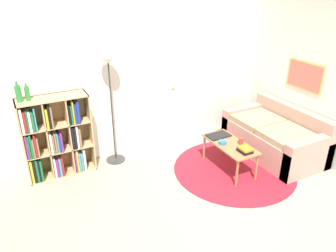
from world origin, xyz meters
The scene contains 14 objects.
ground_plane centered at (0.00, 0.00, 0.00)m, with size 14.00×14.00×0.00m, color gray.
wall_back centered at (0.01, 2.41, 1.29)m, with size 7.46×0.11×2.60m.
wall_right centered at (2.25, 1.19, 1.30)m, with size 0.08×5.38×2.60m.
rug centered at (0.88, 1.06, 0.00)m, with size 1.85×1.85×0.01m.
bookshelf centered at (-1.52, 2.19, 0.58)m, with size 0.96×0.34×1.20m.
floor_lamp centered at (-0.65, 2.16, 1.31)m, with size 0.30×0.30×1.68m.
couch centered at (1.81, 1.19, 0.28)m, with size 0.92×1.61×0.76m.
coffee_table centered at (0.80, 1.11, 0.39)m, with size 0.43×0.91×0.44m.
laptop centered at (0.79, 1.40, 0.45)m, with size 0.37×0.24×0.02m.
bowl centered at (0.69, 1.16, 0.47)m, with size 0.12×0.12×0.05m.
book_stack_on_table centered at (0.83, 0.81, 0.48)m, with size 0.17×0.19×0.07m.
cup centered at (0.94, 1.03, 0.49)m, with size 0.07×0.07×0.09m.
bottle_left centered at (-1.88, 2.21, 1.32)m, with size 0.08×0.08×0.28m.
bottle_middle centered at (-1.77, 2.21, 1.30)m, with size 0.06×0.06×0.24m.
Camera 1 is at (-2.00, -2.28, 2.74)m, focal length 35.00 mm.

